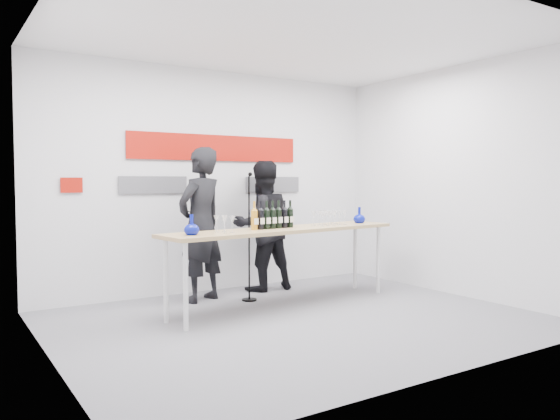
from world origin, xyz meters
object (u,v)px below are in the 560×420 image
(presenter_left, at_px, (201,225))
(presenter_right, at_px, (262,226))
(mic_stand, at_px, (249,262))
(tasting_table, at_px, (285,234))

(presenter_left, bearing_deg, presenter_right, 167.11)
(mic_stand, bearing_deg, tasting_table, -74.49)
(presenter_right, distance_m, mic_stand, 0.80)
(tasting_table, xyz_separation_m, mic_stand, (-0.20, 0.49, -0.38))
(tasting_table, distance_m, mic_stand, 0.65)
(presenter_left, distance_m, mic_stand, 0.76)
(tasting_table, distance_m, presenter_left, 1.08)
(tasting_table, bearing_deg, presenter_right, 67.57)
(tasting_table, xyz_separation_m, presenter_right, (0.28, 0.99, 0.02))
(tasting_table, relative_size, presenter_right, 1.79)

